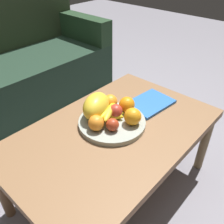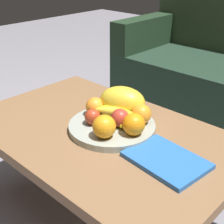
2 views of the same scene
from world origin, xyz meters
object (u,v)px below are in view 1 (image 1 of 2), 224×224
Objects in this scene: banana_bunch at (109,113)px; orange_left at (133,116)px; orange_front at (110,102)px; couch at (6,72)px; magazine at (150,103)px; fruit_bowl at (112,122)px; apple_front at (113,125)px; apple_left at (116,111)px; melon_large_front at (96,106)px; orange_back at (127,105)px; orange_right at (96,123)px; coffee_table at (113,137)px.

orange_left is at bearing -69.28° from banana_bunch.
banana_bunch is (-0.07, -0.06, -0.01)m from orange_front.
couch is 6.80× the size of magazine.
apple_front reaches higher than fruit_bowl.
apple_left is 0.04m from banana_bunch.
melon_large_front is at bearing 178.26° from orange_front.
orange_back is 0.18m from magazine.
couch reaches higher than magazine.
orange_right is (-0.15, 0.10, -0.00)m from orange_left.
orange_front is at bearing 155.14° from magazine.
orange_front is 1.09× the size of apple_left.
coffee_table is 0.31m from magazine.
melon_large_front is (-0.02, 0.08, 0.07)m from fruit_bowl.
melon_large_front is 2.19× the size of orange_left.
couch reaches higher than melon_large_front.
coffee_table is 15.00× the size of apple_left.
orange_front is at bearing 37.26° from banana_bunch.
fruit_bowl is 3.96× the size of orange_left.
orange_left reaches higher than coffee_table.
melon_large_front is 0.11m from orange_right.
orange_left is (-0.01, -1.31, 0.19)m from couch.
orange_back is at bearing -87.59° from couch.
coffee_table is 0.13m from apple_left.
banana_bunch is at bearing -65.10° from melon_large_front.
apple_left is 0.28× the size of magazine.
melon_large_front is at bearing 146.61° from orange_back.
orange_right is at bearing -135.13° from melon_large_front.
orange_front reaches higher than apple_front.
orange_back reaches higher than apple_left.
apple_front is at bearing -102.22° from melon_large_front.
orange_right is at bearing 179.72° from apple_left.
orange_front reaches higher than apple_left.
orange_front is 1.03× the size of orange_right.
orange_back is 1.34× the size of apple_front.
couch is 1.24m from orange_back.
banana_bunch is at bearing 82.50° from fruit_bowl.
orange_front is at bearing -89.10° from couch.
fruit_bowl is 4.35× the size of orange_front.
melon_large_front is 0.33m from magazine.
fruit_bowl is 4.09× the size of orange_back.
banana_bunch is (0.03, 0.06, 0.10)m from coffee_table.
coffee_table is 17.35× the size of apple_front.
apple_front is at bearing -146.33° from apple_left.
apple_front is at bearing -51.02° from orange_right.
melon_large_front reaches higher than apple_front.
magazine is (0.30, -0.12, -0.08)m from melon_large_front.
orange_front is 0.48× the size of banana_bunch.
orange_back is at bearing -1.78° from fruit_bowl.
fruit_bowl is 0.28m from magazine.
couch is 1.21m from banana_bunch.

